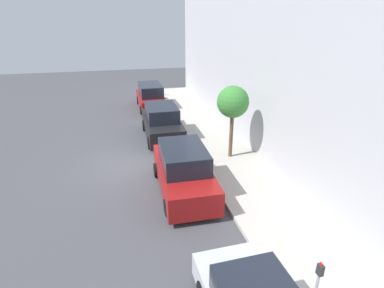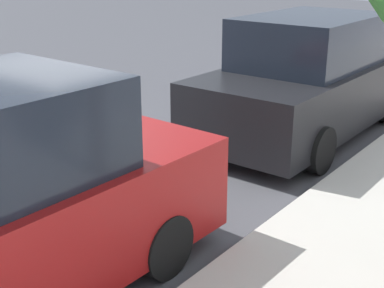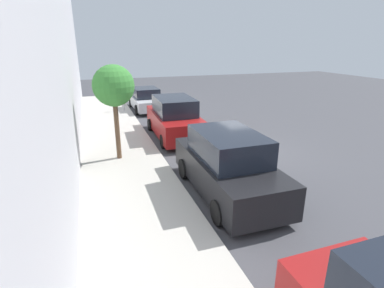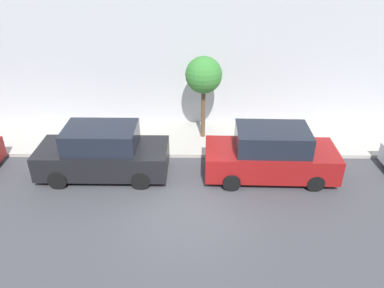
{
  "view_description": "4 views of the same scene",
  "coord_description": "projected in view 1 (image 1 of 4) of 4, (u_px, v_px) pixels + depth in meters",
  "views": [
    {
      "loc": [
        -0.07,
        -13.64,
        6.67
      ],
      "look_at": [
        3.18,
        -0.59,
        1.0
      ],
      "focal_mm": 28.0,
      "sensor_mm": 36.0,
      "label": 1
    },
    {
      "loc": [
        6.04,
        -4.94,
        2.92
      ],
      "look_at": [
        2.77,
        -0.69,
        1.0
      ],
      "focal_mm": 50.0,
      "sensor_mm": 36.0,
      "label": 2
    },
    {
      "loc": [
        6.04,
        10.78,
        4.5
      ],
      "look_at": [
        2.7,
        1.06,
        1.0
      ],
      "focal_mm": 28.0,
      "sensor_mm": 36.0,
      "label": 3
    },
    {
      "loc": [
        -9.73,
        -0.28,
        7.91
      ],
      "look_at": [
        2.86,
        -0.17,
        1.0
      ],
      "focal_mm": 35.0,
      "sensor_mm": 36.0,
      "label": 4
    }
  ],
  "objects": [
    {
      "name": "sidewalk",
      "position": [
        224.0,
        152.0,
        15.91
      ],
      "size": [
        3.14,
        32.0,
        0.15
      ],
      "color": "#B2ADA3",
      "rests_on": "ground_plane"
    },
    {
      "name": "street_tree",
      "position": [
        233.0,
        103.0,
        14.24
      ],
      "size": [
        1.54,
        1.54,
        3.61
      ],
      "color": "brown",
      "rests_on": "sidewalk"
    },
    {
      "name": "ground_plane",
      "position": [
        127.0,
        164.0,
        14.81
      ],
      "size": [
        60.0,
        60.0,
        0.0
      ],
      "primitive_type": "plane",
      "color": "#424247"
    },
    {
      "name": "parked_minivan_fourth",
      "position": [
        151.0,
        97.0,
        23.75
      ],
      "size": [
        2.02,
        4.91,
        1.9
      ],
      "color": "maroon",
      "rests_on": "ground_plane"
    },
    {
      "name": "fire_hydrant",
      "position": [
        163.0,
        91.0,
        27.31
      ],
      "size": [
        0.2,
        0.2,
        0.69
      ],
      "color": "gold",
      "rests_on": "sidewalk"
    },
    {
      "name": "parking_meter_near",
      "position": [
        317.0,
        283.0,
        6.86
      ],
      "size": [
        0.11,
        0.15,
        1.5
      ],
      "color": "#ADADB2",
      "rests_on": "sidewalk"
    },
    {
      "name": "parked_suv_second",
      "position": [
        184.0,
        171.0,
        12.18
      ],
      "size": [
        2.09,
        4.85,
        1.98
      ],
      "color": "maroon",
      "rests_on": "ground_plane"
    },
    {
      "name": "parked_suv_third",
      "position": [
        162.0,
        123.0,
        17.76
      ],
      "size": [
        2.08,
        4.81,
        1.98
      ],
      "color": "black",
      "rests_on": "ground_plane"
    }
  ]
}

